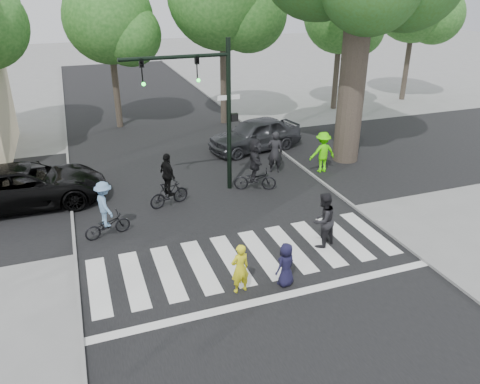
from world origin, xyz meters
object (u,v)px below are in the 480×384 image
Objects in this scene: cyclist_right at (255,167)px; car_grey at (255,134)px; cyclist_mid at (168,185)px; car_suv at (27,186)px; pedestrian_child at (286,265)px; traffic_signal at (207,96)px; pedestrian_adult at (323,220)px; cyclist_left at (106,213)px; pedestrian_woman at (240,269)px.

car_grey is (1.82, 4.60, -0.16)m from cyclist_right.
cyclist_mid reaches higher than car_suv.
pedestrian_child is 6.63m from cyclist_right.
cyclist_mid is (-1.84, -0.77, -3.03)m from traffic_signal.
cyclist_mid is (-4.03, 4.58, -0.06)m from pedestrian_adult.
cyclist_mid is 7.32m from car_grey.
pedestrian_adult is 0.94× the size of cyclist_left.
car_suv is (-6.87, 1.14, -3.10)m from traffic_signal.
car_suv is (-5.72, 7.92, 0.05)m from pedestrian_woman.
cyclist_right is at bearing -32.43° from car_grey.
cyclist_left reaches higher than car_grey.
pedestrian_adult is 11.14m from car_suv.
cyclist_left is at bearing -151.10° from traffic_signal.
cyclist_left is at bearing -146.82° from cyclist_mid.
pedestrian_child is at bearing -71.92° from cyclist_mid.
cyclist_right is 0.38× the size of car_suv.
cyclist_mid is at bearing -71.56° from pedestrian_adult.
pedestrian_adult is (2.18, -5.35, -2.97)m from traffic_signal.
car_grey is at bearing -73.69° from car_suv.
pedestrian_child is 2.57m from pedestrian_adult.
pedestrian_woman is at bearing -28.96° from pedestrian_child.
traffic_signal is 3.04× the size of cyclist_left.
cyclist_right is at bearing -108.16° from pedestrian_adult.
car_grey is at bearing 41.88° from cyclist_mid.
pedestrian_woman reaches higher than pedestrian_child.
pedestrian_woman is 3.63m from pedestrian_adult.
traffic_signal reaches higher than car_suv.
traffic_signal is 7.62m from car_suv.
cyclist_right is at bearing 4.43° from cyclist_mid.
pedestrian_woman is at bearing -54.61° from cyclist_left.
pedestrian_adult is 6.10m from cyclist_mid.
pedestrian_adult is 7.12m from cyclist_left.
pedestrian_woman is 0.26× the size of car_suv.
traffic_signal reaches higher than cyclist_left.
pedestrian_adult is (2.02, 1.56, 0.27)m from pedestrian_child.
car_grey is (5.45, 4.88, -0.05)m from cyclist_mid.
pedestrian_woman is 6.94m from cyclist_right.
traffic_signal is 7.64m from pedestrian_child.
cyclist_mid is at bearing -110.35° from car_suv.
cyclist_right is 8.81m from car_suv.
pedestrian_adult is at bearing -125.20° from car_suv.
car_suv is (-8.65, 1.63, -0.18)m from cyclist_right.
traffic_signal reaches higher than cyclist_mid.
pedestrian_child is at bearing 14.79° from pedestrian_adult.
pedestrian_adult is at bearing -48.70° from cyclist_mid.
car_suv is (-5.03, 1.91, -0.07)m from cyclist_mid.
pedestrian_child is 0.71× the size of pedestrian_adult.
cyclist_left is 0.34× the size of car_suv.
pedestrian_child is at bearing -104.16° from cyclist_right.
car_suv is (-7.03, 8.05, 0.14)m from pedestrian_child.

